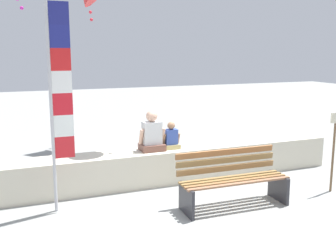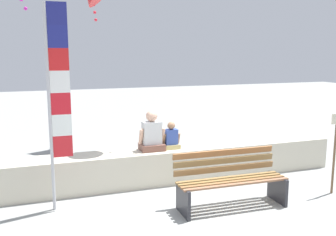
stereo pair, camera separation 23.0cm
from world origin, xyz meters
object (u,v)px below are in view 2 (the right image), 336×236
object	(u,v)px
park_bench	(230,181)
sign_post	(335,147)
person_child	(171,138)
person_adult	(152,135)
flag_banner	(56,94)

from	to	relation	value
park_bench	sign_post	xyz separation A→B (m)	(1.97, -0.10, 0.41)
person_child	sign_post	size ratio (longest dim) A/B	0.36
person_adult	sign_post	world-z (taller)	sign_post
person_child	flag_banner	size ratio (longest dim) A/B	0.16
park_bench	flag_banner	distance (m)	3.05
flag_banner	sign_post	world-z (taller)	flag_banner
park_bench	person_child	size ratio (longest dim) A/B	3.46
park_bench	person_adult	distance (m)	1.80
flag_banner	sign_post	xyz separation A→B (m)	(4.56, -0.88, -1.00)
sign_post	park_bench	bearing A→B (deg)	177.16
person_adult	sign_post	bearing A→B (deg)	-29.59
person_adult	sign_post	xyz separation A→B (m)	(2.83, -1.61, -0.09)
park_bench	person_adult	xyz separation A→B (m)	(-0.85, 1.51, 0.50)
sign_post	flag_banner	bearing A→B (deg)	169.07
park_bench	flag_banner	size ratio (longest dim) A/B	0.56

